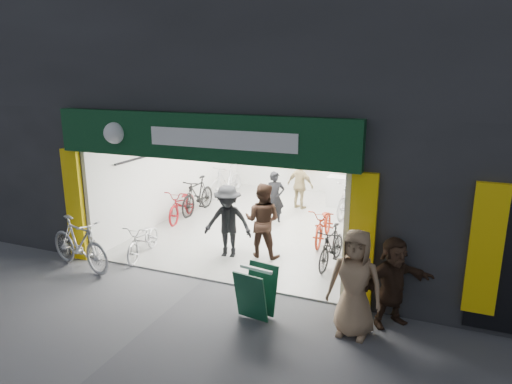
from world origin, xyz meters
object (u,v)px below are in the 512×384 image
Objects in this scene: parked_bike at (79,243)px; sandwich_board at (256,291)px; bike_right_front at (331,247)px; pedestrian_near at (355,283)px; bike_left_front at (144,240)px.

parked_bike is 4.44m from sandwich_board.
pedestrian_near reaches higher than bike_right_front.
sandwich_board is at bearing -172.21° from pedestrian_near.
bike_right_front is at bearing 4.35° from bike_left_front.
parked_bike is at bearing -150.08° from bike_right_front.
sandwich_board is at bearing -98.43° from bike_right_front.
parked_bike reaches higher than sandwich_board.
bike_left_front is 4.38m from bike_right_front.
parked_bike is at bearing -139.61° from bike_left_front.
bike_right_front is 5.60m from parked_bike.
pedestrian_near is at bearing 12.61° from sandwich_board.
sandwich_board is at bearing -82.93° from parked_bike.
parked_bike reaches higher than bike_right_front.
bike_right_front is 1.68× the size of sandwich_board.
bike_right_front is 0.85× the size of pedestrian_near.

